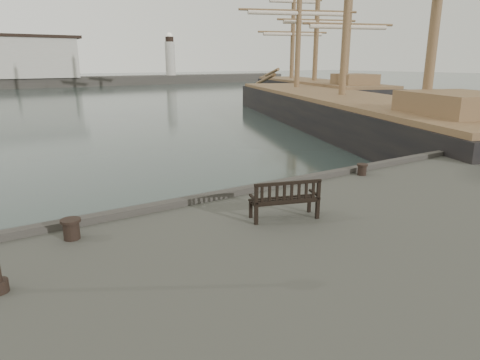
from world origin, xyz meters
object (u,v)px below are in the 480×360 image
object	(u,v)px
bollard_left	(71,229)
tall_ship_far	(314,96)
tall_ship_main	(340,118)
bollard_right	(362,170)
bench	(284,207)

from	to	relation	value
bollard_left	tall_ship_far	xyz separation A→B (m)	(37.82, 33.76, -0.92)
tall_ship_main	bollard_right	bearing A→B (deg)	-113.26
bollard_left	tall_ship_far	size ratio (longest dim) A/B	0.01
bollard_left	tall_ship_main	bearing A→B (deg)	33.19
bollard_left	tall_ship_main	distance (m)	29.88
tall_ship_main	tall_ship_far	xyz separation A→B (m)	(12.83, 17.41, 0.11)
bench	bollard_left	size ratio (longest dim) A/B	3.90
bollard_left	bollard_right	world-z (taller)	bollard_left
bollard_left	tall_ship_main	xyz separation A→B (m)	(24.99, 16.35, -1.03)
tall_ship_far	tall_ship_main	bearing A→B (deg)	-107.06
bench	bollard_right	size ratio (longest dim) A/B	4.61
bollard_right	tall_ship_main	xyz separation A→B (m)	(15.39, 16.01, -1.00)
tall_ship_main	bench	bearing A→B (deg)	-117.99
bollard_right	tall_ship_far	distance (m)	43.75
bollard_left	bollard_right	xyz separation A→B (m)	(9.60, 0.34, -0.04)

